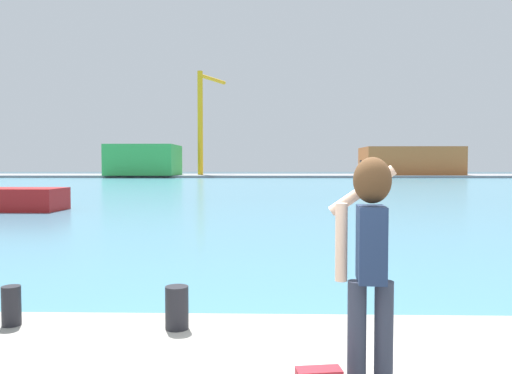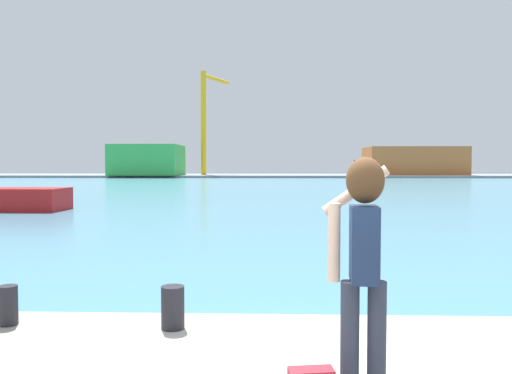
{
  "view_description": "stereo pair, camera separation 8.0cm",
  "coord_description": "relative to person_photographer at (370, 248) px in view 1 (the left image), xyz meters",
  "views": [
    {
      "loc": [
        -0.13,
        -3.58,
        2.22
      ],
      "look_at": [
        -0.42,
        7.41,
        1.74
      ],
      "focal_mm": 35.11,
      "sensor_mm": 36.0,
      "label": 1
    },
    {
      "loc": [
        -0.05,
        -3.58,
        2.22
      ],
      "look_at": [
        -0.42,
        7.41,
        1.74
      ],
      "focal_mm": 35.11,
      "sensor_mm": 36.0,
      "label": 2
    }
  ],
  "objects": [
    {
      "name": "warehouse_right",
      "position": [
        25.45,
        90.26,
        1.38
      ],
      "size": [
        17.36,
        10.27,
        5.13
      ],
      "primitive_type": "cube",
      "color": "#B26633",
      "rests_on": "far_shore_dock"
    },
    {
      "name": "ground_plane",
      "position": [
        -0.62,
        49.88,
        -1.61
      ],
      "size": [
        220.0,
        220.0,
        0.0
      ],
      "primitive_type": "plane",
      "color": "#334751"
    },
    {
      "name": "port_crane",
      "position": [
        -13.28,
        90.58,
        10.17
      ],
      "size": [
        4.55,
        9.31,
        19.3
      ],
      "color": "yellow",
      "rests_on": "far_shore_dock"
    },
    {
      "name": "harbor_water",
      "position": [
        -0.62,
        51.88,
        -1.6
      ],
      "size": [
        140.0,
        100.0,
        0.02
      ],
      "primitive_type": "cube",
      "color": "teal",
      "rests_on": "ground_plane"
    },
    {
      "name": "harbor_bollard",
      "position": [
        -1.69,
        1.34,
        -0.85
      ],
      "size": [
        0.24,
        0.24,
        0.44
      ],
      "primitive_type": "cylinder",
      "color": "black",
      "rests_on": "quay_promenade"
    },
    {
      "name": "warehouse_left",
      "position": [
        -23.35,
        86.14,
        1.53
      ],
      "size": [
        11.92,
        10.8,
        5.43
      ],
      "primitive_type": "cube",
      "color": "green",
      "rests_on": "far_shore_dock"
    },
    {
      "name": "person_photographer",
      "position": [
        0.0,
        0.0,
        0.0
      ],
      "size": [
        0.53,
        0.56,
        1.74
      ],
      "rotation": [
        0.0,
        0.0,
        1.48
      ],
      "color": "#2D3342",
      "rests_on": "quay_promenade"
    },
    {
      "name": "harbor_bollard_2",
      "position": [
        -3.45,
        1.41,
        -0.86
      ],
      "size": [
        0.19,
        0.19,
        0.41
      ],
      "primitive_type": "cylinder",
      "color": "black",
      "rests_on": "quay_promenade"
    },
    {
      "name": "far_shore_dock",
      "position": [
        -0.62,
        91.88,
        -1.4
      ],
      "size": [
        140.0,
        20.0,
        0.42
      ],
      "primitive_type": "cube",
      "color": "gray",
      "rests_on": "ground_plane"
    }
  ]
}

